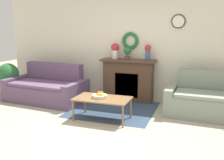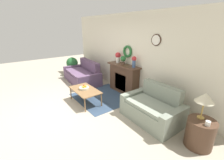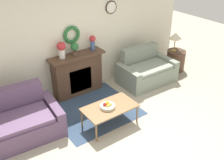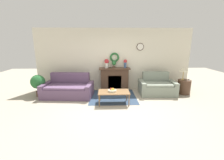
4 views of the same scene
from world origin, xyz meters
The scene contains 15 objects.
ground_plane centered at (0.00, 0.00, 0.00)m, with size 16.00×16.00×0.00m, color #ADA38E.
floor_rug centered at (-0.07, 1.34, 0.00)m, with size 1.80×1.72×0.01m.
wall_back centered at (0.00, 2.38, 1.35)m, with size 6.80×0.14×2.70m.
fireplace centered at (0.03, 2.17, 0.52)m, with size 1.34×0.41×1.03m.
couch_left centered at (-1.86, 1.48, 0.30)m, with size 1.99×1.14×0.89m.
loveseat_right centered at (1.77, 1.62, 0.31)m, with size 1.46×0.94×0.90m.
coffee_table centered at (-0.07, 0.68, 0.40)m, with size 1.08×0.62×0.44m.
fruit_bowl centered at (-0.13, 0.69, 0.48)m, with size 0.31×0.31×0.12m.
side_table_by_loveseat centered at (2.92, 1.63, 0.29)m, with size 0.52×0.52×0.59m.
table_lamp centered at (2.86, 1.68, 1.02)m, with size 0.34×0.34×0.53m.
mug centered at (3.04, 1.54, 0.63)m, with size 0.09×0.09×0.09m.
vase_on_mantel_left centered at (-0.31, 2.17, 1.24)m, with size 0.20×0.20×0.38m.
vase_on_mantel_right centered at (0.49, 2.17, 1.24)m, with size 0.15×0.15×0.36m.
potted_plant_on_mantel centered at (0.00, 2.15, 1.20)m, with size 0.19×0.19×0.30m.
potted_plant_floor_by_couch centered at (-3.04, 1.53, 0.56)m, with size 0.55×0.55×0.87m.
Camera 4 is at (-0.29, -4.28, 2.12)m, focal length 24.00 mm.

